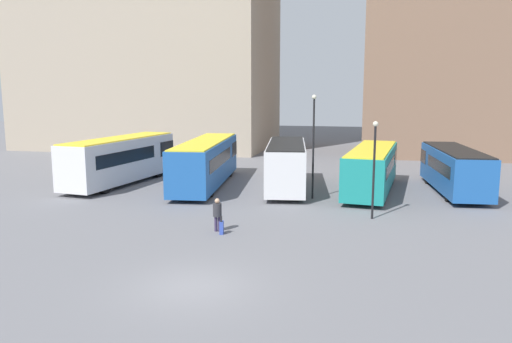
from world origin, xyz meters
name	(u,v)px	position (x,y,z in m)	size (l,w,h in m)	color
ground_plane	(192,287)	(0.00, 0.00, 0.00)	(160.00, 160.00, 0.00)	slate
building_block_right	(475,3)	(16.40, 41.69, 15.66)	(21.96, 14.61, 31.32)	#7F604C
bus_0	(121,159)	(-11.54, 17.42, 1.82)	(4.02, 11.10, 3.35)	silver
bus_1	(206,161)	(-5.28, 18.02, 1.76)	(3.88, 12.58, 3.22)	#1E56A3
bus_2	(286,164)	(0.49, 17.86, 1.73)	(3.80, 9.83, 3.20)	silver
bus_3	(372,168)	(6.21, 18.17, 1.61)	(3.78, 10.88, 2.96)	#19847F
bus_4	(454,169)	(11.54, 19.23, 1.58)	(3.30, 9.93, 2.91)	#1E56A3
traveler	(217,212)	(-1.13, 6.82, 0.96)	(0.48, 0.48, 1.62)	#382D4C
suitcase	(222,227)	(-0.81, 6.42, 0.32)	(0.24, 0.38, 0.89)	#334CB2
lamp_post_0	(313,139)	(2.58, 15.19, 3.74)	(0.28, 0.28, 6.45)	black
lamp_post_1	(374,161)	(6.18, 10.83, 3.06)	(0.28, 0.28, 5.15)	black
trash_bin	(300,192)	(1.80, 15.06, 0.42)	(0.52, 0.52, 0.85)	#285633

